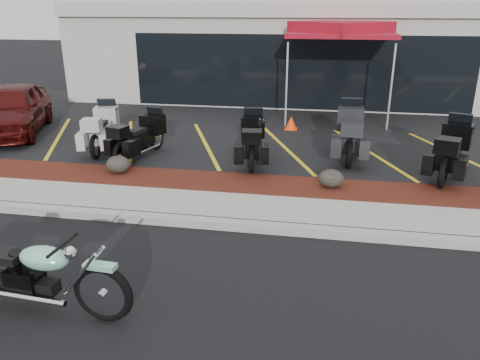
% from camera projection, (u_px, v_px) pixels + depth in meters
% --- Properties ---
extents(ground, '(90.00, 90.00, 0.00)m').
position_uv_depth(ground, '(255.00, 256.00, 7.44)').
color(ground, black).
rests_on(ground, ground).
extents(curb, '(24.00, 0.25, 0.15)m').
position_uv_depth(curb, '(262.00, 227.00, 8.24)').
color(curb, gray).
rests_on(curb, ground).
extents(sidewalk, '(24.00, 1.20, 0.15)m').
position_uv_depth(sidewalk, '(267.00, 211.00, 8.89)').
color(sidewalk, gray).
rests_on(sidewalk, ground).
extents(mulch_bed, '(24.00, 1.20, 0.16)m').
position_uv_depth(mulch_bed, '(274.00, 188.00, 9.99)').
color(mulch_bed, '#35130C').
rests_on(mulch_bed, ground).
extents(upper_lot, '(26.00, 9.60, 0.15)m').
position_uv_depth(upper_lot, '(292.00, 127.00, 14.97)').
color(upper_lot, black).
rests_on(upper_lot, ground).
extents(dealership_building, '(18.00, 8.16, 4.00)m').
position_uv_depth(dealership_building, '(304.00, 48.00, 20.08)').
color(dealership_building, '#A6A096').
rests_on(dealership_building, ground).
extents(boulder_left, '(0.55, 0.46, 0.39)m').
position_uv_depth(boulder_left, '(118.00, 164.00, 10.61)').
color(boulder_left, black).
rests_on(boulder_left, mulch_bed).
extents(boulder_mid, '(0.53, 0.44, 0.38)m').
position_uv_depth(boulder_mid, '(331.00, 178.00, 9.77)').
color(boulder_mid, black).
rests_on(boulder_mid, mulch_bed).
extents(hero_cruiser, '(3.06, 0.99, 1.06)m').
position_uv_depth(hero_cruiser, '(102.00, 285.00, 5.72)').
color(hero_cruiser, '#7FC6A5').
rests_on(hero_cruiser, ground).
extents(touring_white, '(1.23, 2.24, 1.23)m').
position_uv_depth(touring_white, '(108.00, 121.00, 12.84)').
color(touring_white, beige).
rests_on(touring_white, upper_lot).
extents(touring_black_front, '(1.24, 2.11, 1.15)m').
position_uv_depth(touring_black_front, '(156.00, 128.00, 12.21)').
color(touring_black_front, black).
rests_on(touring_black_front, upper_lot).
extents(touring_black_mid, '(1.05, 2.16, 1.21)m').
position_uv_depth(touring_black_mid, '(253.00, 131.00, 11.87)').
color(touring_black_mid, black).
rests_on(touring_black_mid, upper_lot).
extents(touring_grey, '(0.97, 2.37, 1.36)m').
position_uv_depth(touring_grey, '(350.00, 123.00, 12.29)').
color(touring_grey, '#292A2E').
rests_on(touring_grey, upper_lot).
extents(touring_black_rear, '(1.59, 2.38, 1.29)m').
position_uv_depth(touring_black_rear, '(457.00, 140.00, 10.87)').
color(touring_black_rear, black).
rests_on(touring_black_rear, upper_lot).
extents(parked_car, '(3.12, 4.59, 1.45)m').
position_uv_depth(parked_car, '(11.00, 109.00, 13.77)').
color(parked_car, '#420A09').
rests_on(parked_car, upper_lot).
extents(traffic_cone, '(0.45, 0.45, 0.41)m').
position_uv_depth(traffic_cone, '(291.00, 123.00, 14.38)').
color(traffic_cone, '#FF3D08').
rests_on(traffic_cone, upper_lot).
extents(popup_canopy, '(4.26, 4.26, 3.11)m').
position_uv_depth(popup_canopy, '(340.00, 31.00, 15.08)').
color(popup_canopy, silver).
rests_on(popup_canopy, upper_lot).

